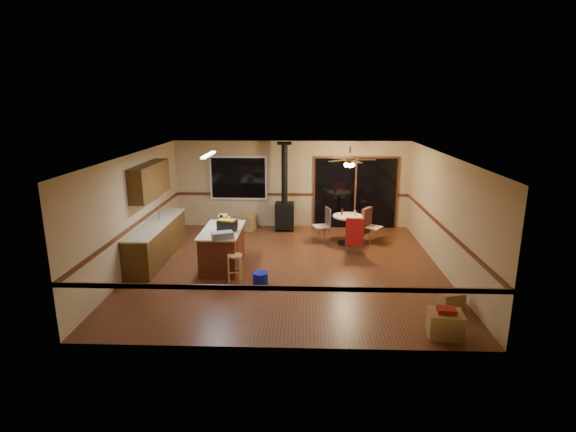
{
  "coord_description": "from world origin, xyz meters",
  "views": [
    {
      "loc": [
        0.36,
        -9.78,
        3.77
      ],
      "look_at": [
        0.0,
        0.3,
        1.15
      ],
      "focal_mm": 28.0,
      "sensor_mm": 36.0,
      "label": 1
    }
  ],
  "objects_px": {
    "dining_table": "(348,225)",
    "chair_right": "(367,221)",
    "chair_left": "(325,221)",
    "chair_near": "(354,232)",
    "box_under_window": "(246,222)",
    "kitchen_island": "(223,248)",
    "toolbox_grey": "(222,235)",
    "bar_stool": "(235,268)",
    "blue_bucket": "(260,279)",
    "box_corner_a": "(445,324)",
    "box_corner_b": "(450,300)",
    "toolbox_black": "(227,226)",
    "wood_stove": "(285,206)"
  },
  "relations": [
    {
      "from": "kitchen_island",
      "to": "toolbox_black",
      "type": "xyz_separation_m",
      "value": [
        0.14,
        -0.1,
        0.56
      ]
    },
    {
      "from": "blue_bucket",
      "to": "chair_left",
      "type": "distance_m",
      "value": 3.37
    },
    {
      "from": "chair_near",
      "to": "dining_table",
      "type": "bearing_deg",
      "value": 95.7
    },
    {
      "from": "chair_near",
      "to": "bar_stool",
      "type": "bearing_deg",
      "value": -146.7
    },
    {
      "from": "blue_bucket",
      "to": "dining_table",
      "type": "xyz_separation_m",
      "value": [
        2.07,
        2.86,
        0.39
      ]
    },
    {
      "from": "chair_left",
      "to": "chair_near",
      "type": "height_order",
      "value": "same"
    },
    {
      "from": "blue_bucket",
      "to": "box_corner_a",
      "type": "relative_size",
      "value": 0.58
    },
    {
      "from": "chair_left",
      "to": "box_corner_b",
      "type": "relative_size",
      "value": 1.25
    },
    {
      "from": "blue_bucket",
      "to": "chair_right",
      "type": "xyz_separation_m",
      "value": [
        2.62,
        3.02,
        0.46
      ]
    },
    {
      "from": "toolbox_grey",
      "to": "chair_near",
      "type": "height_order",
      "value": "toolbox_grey"
    },
    {
      "from": "dining_table",
      "to": "chair_near",
      "type": "bearing_deg",
      "value": -84.3
    },
    {
      "from": "toolbox_grey",
      "to": "box_corner_a",
      "type": "height_order",
      "value": "toolbox_grey"
    },
    {
      "from": "dining_table",
      "to": "chair_left",
      "type": "distance_m",
      "value": 0.62
    },
    {
      "from": "dining_table",
      "to": "chair_right",
      "type": "height_order",
      "value": "chair_right"
    },
    {
      "from": "bar_stool",
      "to": "box_corner_a",
      "type": "distance_m",
      "value": 4.37
    },
    {
      "from": "box_corner_b",
      "to": "dining_table",
      "type": "bearing_deg",
      "value": 112.04
    },
    {
      "from": "chair_left",
      "to": "kitchen_island",
      "type": "bearing_deg",
      "value": -141.24
    },
    {
      "from": "chair_near",
      "to": "box_corner_a",
      "type": "distance_m",
      "value": 4.13
    },
    {
      "from": "toolbox_black",
      "to": "chair_left",
      "type": "relative_size",
      "value": 0.81
    },
    {
      "from": "chair_left",
      "to": "chair_near",
      "type": "xyz_separation_m",
      "value": [
        0.69,
        -1.01,
        0.01
      ]
    },
    {
      "from": "kitchen_island",
      "to": "blue_bucket",
      "type": "bearing_deg",
      "value": -46.83
    },
    {
      "from": "kitchen_island",
      "to": "dining_table",
      "type": "relative_size",
      "value": 2.09
    },
    {
      "from": "chair_right",
      "to": "box_under_window",
      "type": "relative_size",
      "value": 1.29
    },
    {
      "from": "chair_near",
      "to": "box_corner_a",
      "type": "height_order",
      "value": "chair_near"
    },
    {
      "from": "box_corner_a",
      "to": "box_corner_b",
      "type": "height_order",
      "value": "box_corner_a"
    },
    {
      "from": "kitchen_island",
      "to": "chair_near",
      "type": "bearing_deg",
      "value": 16.83
    },
    {
      "from": "wood_stove",
      "to": "bar_stool",
      "type": "xyz_separation_m",
      "value": [
        -0.89,
        -3.89,
        -0.43
      ]
    },
    {
      "from": "chair_right",
      "to": "box_corner_a",
      "type": "height_order",
      "value": "chair_right"
    },
    {
      "from": "chair_right",
      "to": "box_under_window",
      "type": "xyz_separation_m",
      "value": [
        -3.45,
        1.12,
        -0.38
      ]
    },
    {
      "from": "wood_stove",
      "to": "bar_stool",
      "type": "bearing_deg",
      "value": -102.89
    },
    {
      "from": "kitchen_island",
      "to": "blue_bucket",
      "type": "xyz_separation_m",
      "value": [
        0.97,
        -1.03,
        -0.32
      ]
    },
    {
      "from": "box_under_window",
      "to": "kitchen_island",
      "type": "bearing_deg",
      "value": -92.57
    },
    {
      "from": "bar_stool",
      "to": "box_corner_b",
      "type": "bearing_deg",
      "value": -15.79
    },
    {
      "from": "toolbox_grey",
      "to": "bar_stool",
      "type": "bearing_deg",
      "value": -28.83
    },
    {
      "from": "box_under_window",
      "to": "chair_left",
      "type": "bearing_deg",
      "value": -26.35
    },
    {
      "from": "toolbox_black",
      "to": "chair_right",
      "type": "height_order",
      "value": "toolbox_black"
    },
    {
      "from": "blue_bucket",
      "to": "dining_table",
      "type": "distance_m",
      "value": 3.56
    },
    {
      "from": "toolbox_grey",
      "to": "toolbox_black",
      "type": "bearing_deg",
      "value": 89.86
    },
    {
      "from": "bar_stool",
      "to": "box_under_window",
      "type": "bearing_deg",
      "value": 93.92
    },
    {
      "from": "toolbox_grey",
      "to": "chair_right",
      "type": "distance_m",
      "value": 4.38
    },
    {
      "from": "kitchen_island",
      "to": "chair_left",
      "type": "xyz_separation_m",
      "value": [
        2.44,
        1.96,
        0.14
      ]
    },
    {
      "from": "toolbox_grey",
      "to": "kitchen_island",
      "type": "bearing_deg",
      "value": 101.01
    },
    {
      "from": "toolbox_black",
      "to": "box_under_window",
      "type": "bearing_deg",
      "value": 89.93
    },
    {
      "from": "bar_stool",
      "to": "box_corner_a",
      "type": "relative_size",
      "value": 1.08
    },
    {
      "from": "kitchen_island",
      "to": "toolbox_grey",
      "type": "bearing_deg",
      "value": -78.99
    },
    {
      "from": "dining_table",
      "to": "box_under_window",
      "type": "relative_size",
      "value": 1.48
    },
    {
      "from": "kitchen_island",
      "to": "wood_stove",
      "type": "xyz_separation_m",
      "value": [
        1.3,
        3.05,
        0.28
      ]
    },
    {
      "from": "box_corner_a",
      "to": "wood_stove",
      "type": "bearing_deg",
      "value": 115.51
    },
    {
      "from": "box_under_window",
      "to": "box_corner_b",
      "type": "xyz_separation_m",
      "value": [
        4.46,
        -5.12,
        -0.05
      ]
    },
    {
      "from": "box_corner_a",
      "to": "bar_stool",
      "type": "bearing_deg",
      "value": 150.02
    }
  ]
}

